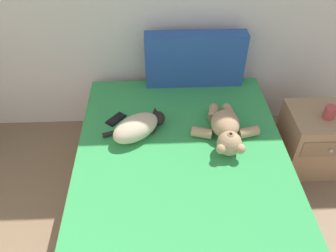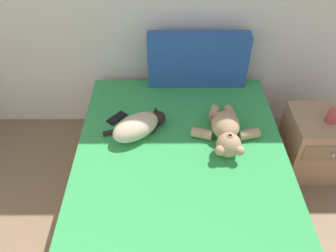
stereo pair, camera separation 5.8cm
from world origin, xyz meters
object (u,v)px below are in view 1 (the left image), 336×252
Objects in this scene: bed at (183,194)px; patterned_cushion at (195,60)px; cat at (138,127)px; cell_phone at (116,119)px; nightstand at (315,140)px; teddy_bear at (226,130)px; mug at (330,112)px.

bed is 1.03m from patterned_cushion.
cat is (-0.28, 0.31, 0.33)m from bed.
nightstand is at bearing -0.46° from cell_phone.
bed is at bearing -47.80° from cat.
teddy_bear is at bearing -16.28° from cell_phone.
cell_phone reaches higher than nightstand.
teddy_bear is 4.29× the size of mug.
mug reaches higher than cell_phone.
cell_phone is (-0.60, -0.43, -0.21)m from patterned_cushion.
bed is at bearing -157.98° from mug.
cell_phone is at bearing 135.64° from cat.
cell_phone is 1.52m from mug.
patterned_cushion reaches higher than mug.
bed is at bearing -156.53° from nightstand.
cell_phone reaches higher than bed.
cell_phone is (-0.45, 0.47, 0.26)m from bed.
patterned_cushion reaches higher than bed.
teddy_bear is (0.15, -0.65, -0.14)m from patterned_cushion.
mug reaches higher than nightstand.
bed is 1.16m from nightstand.
patterned_cushion is 1.50× the size of nightstand.
cell_phone is at bearing 179.54° from nightstand.
teddy_bear reaches higher than mug.
teddy_bear is at bearing -5.50° from cat.
bed is 0.70m from cell_phone.
nightstand is at bearing 14.98° from teddy_bear.
patterned_cushion reaches higher than cell_phone.
teddy_bear reaches higher than cell_phone.
mug is (1.52, -0.04, 0.04)m from cell_phone.
teddy_bear reaches higher than cat.
cell_phone is 1.33× the size of mug.
mug reaches higher than bed.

